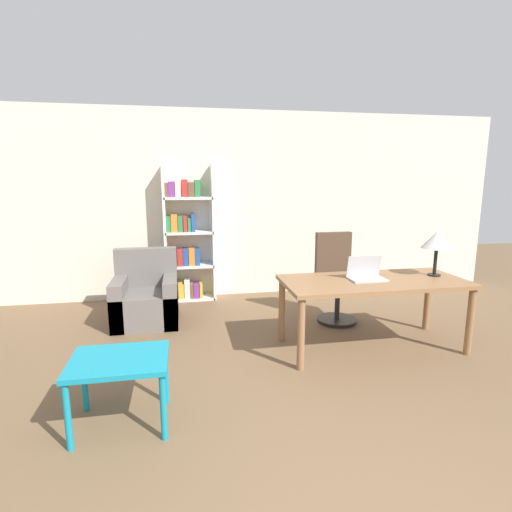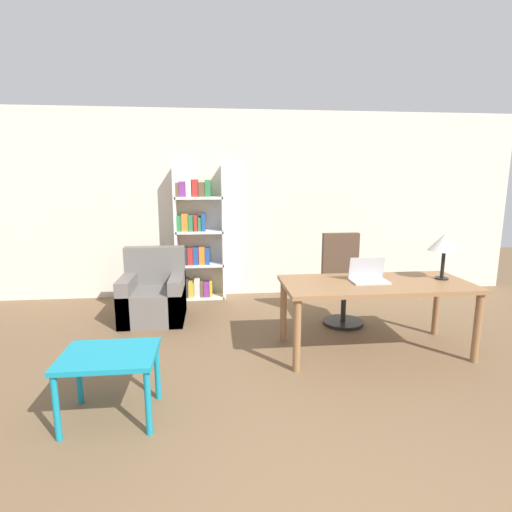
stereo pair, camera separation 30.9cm
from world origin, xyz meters
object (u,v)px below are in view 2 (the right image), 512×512
(bookshelf, at_px, (196,240))
(table_lamp, at_px, (445,243))
(desk, at_px, (376,290))
(armchair, at_px, (154,297))
(laptop, at_px, (368,276))
(side_table_blue, at_px, (109,363))
(office_chair, at_px, (342,282))

(bookshelf, bearing_deg, table_lamp, -38.06)
(desk, distance_m, armchair, 2.67)
(laptop, distance_m, bookshelf, 2.69)
(desk, bearing_deg, armchair, 152.69)
(table_lamp, relative_size, side_table_blue, 0.71)
(side_table_blue, xyz_separation_m, armchair, (0.00, 2.14, -0.14))
(armchair, bearing_deg, desk, -27.31)
(desk, xyz_separation_m, laptop, (-0.07, 0.03, 0.14))
(table_lamp, bearing_deg, side_table_blue, -162.45)
(laptop, xyz_separation_m, side_table_blue, (-2.29, -0.95, -0.34))
(table_lamp, relative_size, armchair, 0.54)
(bookshelf, bearing_deg, laptop, -48.71)
(desk, xyz_separation_m, side_table_blue, (-2.36, -0.92, -0.21))
(table_lamp, bearing_deg, desk, -175.95)
(table_lamp, distance_m, office_chair, 1.26)
(office_chair, bearing_deg, side_table_blue, -142.37)
(side_table_blue, relative_size, bookshelf, 0.34)
(desk, distance_m, bookshelf, 2.77)
(desk, height_order, table_lamp, table_lamp)
(laptop, height_order, table_lamp, table_lamp)
(laptop, bearing_deg, armchair, 152.62)
(laptop, relative_size, side_table_blue, 0.54)
(armchair, distance_m, bookshelf, 1.14)
(desk, distance_m, table_lamp, 0.85)
(desk, height_order, laptop, laptop)
(side_table_blue, bearing_deg, bookshelf, 80.22)
(desk, relative_size, table_lamp, 3.91)
(side_table_blue, bearing_deg, armchair, 89.91)
(laptop, height_order, office_chair, office_chair)
(table_lamp, height_order, bookshelf, bookshelf)
(office_chair, distance_m, armchair, 2.34)
(laptop, bearing_deg, side_table_blue, -157.35)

